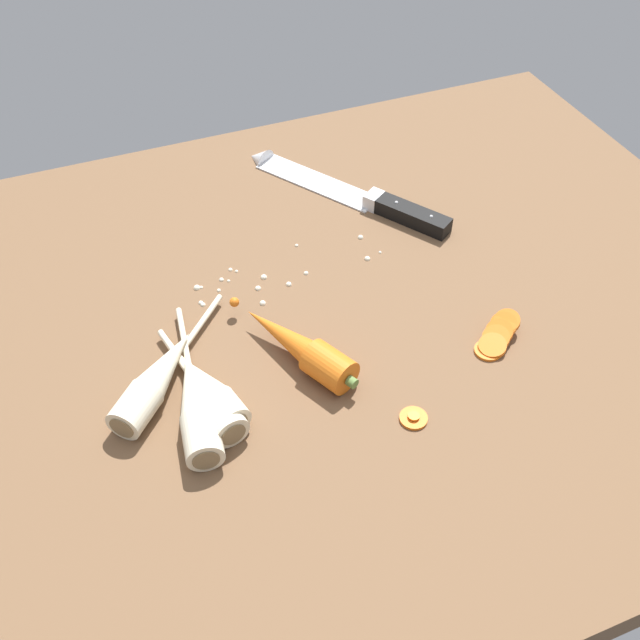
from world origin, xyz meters
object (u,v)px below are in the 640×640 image
parsnip_front (207,396)px  carrot_slice_stack (498,335)px  chefs_knife (340,189)px  parsnip_mid_left (209,391)px  carrot_slice_stray_near (414,417)px  parsnip_mid_right (157,378)px  parsnip_back (196,403)px  whole_carrot (300,347)px

parsnip_front → carrot_slice_stack: (34.60, -2.95, -1.03)cm
chefs_knife → parsnip_mid_left: parsnip_mid_left is taller
parsnip_mid_left → carrot_slice_stack: parsnip_mid_left is taller
carrot_slice_stray_near → parsnip_mid_right: bearing=150.0°
parsnip_mid_left → parsnip_back: (-1.81, -1.03, -0.00)cm
whole_carrot → parsnip_front: size_ratio=0.98×
parsnip_front → parsnip_back: 1.45cm
parsnip_front → parsnip_mid_left: size_ratio=1.09×
parsnip_mid_left → parsnip_back: 2.08cm
parsnip_mid_left → parsnip_back: bearing=-150.3°
parsnip_mid_right → parsnip_back: size_ratio=0.77×
chefs_knife → parsnip_mid_left: bearing=-132.6°
parsnip_front → parsnip_mid_right: (-4.42, 4.50, -0.00)cm
chefs_knife → parsnip_back: 44.19cm
parsnip_mid_left → parsnip_front: bearing=-124.8°
parsnip_mid_right → carrot_slice_stack: 39.74cm
whole_carrot → parsnip_front: bearing=-165.8°
parsnip_back → carrot_slice_stack: parsnip_back is taller
parsnip_front → carrot_slice_stray_near: size_ratio=6.02×
parsnip_mid_left → carrot_slice_stack: 34.38cm
parsnip_mid_right → parsnip_back: 5.78cm
whole_carrot → carrot_slice_stray_near: whole_carrot is taller
carrot_slice_stray_near → carrot_slice_stack: bearing=25.0°
carrot_slice_stack → parsnip_mid_right: bearing=169.2°
parsnip_mid_right → carrot_slice_stray_near: (24.57, -14.20, -1.62)cm
parsnip_mid_left → carrot_slice_stack: size_ratio=2.43×
parsnip_mid_left → parsnip_mid_right: 6.21cm
parsnip_back → carrot_slice_stray_near: parsnip_back is taller
parsnip_mid_right → parsnip_back: (3.03, -4.92, -0.00)cm
carrot_slice_stack → parsnip_mid_left: bearing=174.1°
whole_carrot → parsnip_front: whole_carrot is taller
parsnip_mid_right → parsnip_back: bearing=-58.3°
parsnip_back → whole_carrot: bearing=14.5°
parsnip_mid_left → parsnip_mid_right: same height
parsnip_back → carrot_slice_stray_near: (21.53, -9.28, -1.62)cm
parsnip_front → parsnip_mid_left: same height
parsnip_mid_left → carrot_slice_stray_near: parsnip_mid_left is taller
parsnip_back → carrot_slice_stack: 36.09cm
chefs_knife → parsnip_back: (-30.34, -32.11, 1.33)cm
carrot_slice_stack → carrot_slice_stray_near: size_ratio=2.27×
parsnip_front → carrot_slice_stray_near: parsnip_front is taller
whole_carrot → parsnip_mid_right: 16.33cm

